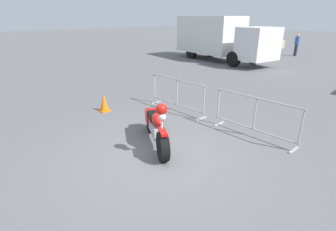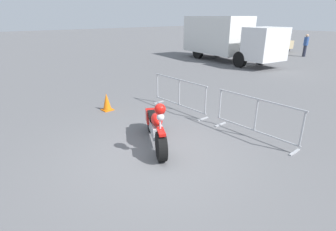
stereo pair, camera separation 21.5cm
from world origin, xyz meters
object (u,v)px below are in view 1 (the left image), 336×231
pedestrian (297,44)px  crowd_barrier_far (255,116)px  parked_car_blue (238,42)px  motorcycle (156,126)px  traffic_cone (104,103)px  crowd_barrier_near (177,94)px  parked_car_tan (264,44)px  parked_car_red (216,40)px  box_truck (218,37)px

pedestrian → crowd_barrier_far: bearing=170.9°
parked_car_blue → motorcycle: bearing=-151.0°
traffic_cone → crowd_barrier_near: bearing=48.2°
crowd_barrier_near → parked_car_blue: 18.38m
parked_car_tan → parked_car_red: bearing=89.4°
motorcycle → parked_car_tan: bearing=141.0°
parked_car_tan → crowd_barrier_far: bearing=-151.1°
motorcycle → pedestrian: 18.64m
traffic_cone → box_truck: bearing=108.8°
crowd_barrier_near → parked_car_tan: 17.22m
motorcycle → crowd_barrier_far: 2.57m
crowd_barrier_near → parked_car_red: size_ratio=0.59×
motorcycle → box_truck: bearing=150.9°
crowd_barrier_far → parked_car_blue: bearing=123.6°
parked_car_tan → crowd_barrier_near: bearing=-159.5°
crowd_barrier_far → parked_car_blue: (-10.94, 16.49, 0.16)m
parked_car_red → parked_car_blue: bearing=-89.6°
parked_car_red → pedestrian: bearing=-91.6°
crowd_barrier_far → parked_car_blue: size_ratio=0.58×
box_truck → parked_car_red: size_ratio=1.93×
motorcycle → crowd_barrier_near: 2.57m
motorcycle → traffic_cone: (-3.03, 0.34, -0.20)m
box_truck → parked_car_red: box_truck is taller
crowd_barrier_near → parked_car_tan: parked_car_tan is taller
parked_car_blue → traffic_cone: 19.42m
traffic_cone → crowd_barrier_far: bearing=22.1°
box_truck → pedestrian: bearing=75.4°
box_truck → pedestrian: box_truck is taller
motorcycle → parked_car_blue: size_ratio=0.48×
parked_car_blue → pedestrian: 5.56m
motorcycle → crowd_barrier_far: bearing=87.2°
crowd_barrier_far → parked_car_red: bearing=129.4°
parked_car_blue → pedestrian: (5.54, -0.43, 0.21)m
pedestrian → parked_car_red: bearing=58.8°
box_truck → traffic_cone: box_truck is taller
parked_car_blue → pedestrian: bearing=-92.5°
traffic_cone → parked_car_blue: bearing=109.6°
parked_car_tan → box_truck: bearing=-178.5°
crowd_barrier_far → parked_car_blue: 19.79m
crowd_barrier_near → motorcycle: bearing=-56.6°
parked_car_red → parked_car_tan: size_ratio=0.95×
crowd_barrier_far → pedestrian: (-5.40, 16.05, 0.36)m
motorcycle → crowd_barrier_far: (1.41, 2.14, 0.07)m
motorcycle → parked_car_red: 22.32m
crowd_barrier_far → crowd_barrier_near: bearing=180.0°
parked_car_red → parked_car_blue: 2.64m
parked_car_red → pedestrian: 8.20m
parked_car_tan → motorcycle: bearing=-157.6°
crowd_barrier_near → parked_car_blue: size_ratio=0.58×
motorcycle → crowd_barrier_far: motorcycle is taller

